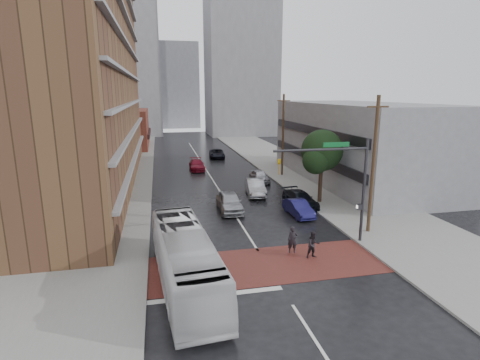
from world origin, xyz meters
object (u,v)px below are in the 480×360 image
car_travel_a (229,202)px  car_travel_b (255,187)px  suv_travel (217,154)px  car_parked_mid (300,199)px  car_parked_near (298,208)px  car_parked_far (260,176)px  pedestrian_b (313,245)px  pedestrian_a (293,240)px  car_travel_c (197,165)px  transit_bus (185,260)px

car_travel_a → car_travel_b: 5.82m
suv_travel → car_parked_mid: size_ratio=1.04×
car_parked_near → car_parked_far: size_ratio=0.99×
pedestrian_b → car_parked_mid: pedestrian_b is taller
pedestrian_a → car_parked_far: (3.09, 19.57, -0.19)m
car_travel_a → pedestrian_a: bearing=-74.9°
car_travel_a → car_parked_mid: bearing=0.9°
car_parked_mid → suv_travel: bearing=90.3°
pedestrian_b → car_travel_b: size_ratio=0.36×
car_travel_c → transit_bus: bearing=-95.7°
car_travel_c → car_parked_mid: 20.00m
pedestrian_a → car_travel_c: (-3.32, 28.01, -0.19)m
suv_travel → car_parked_far: 17.42m
car_travel_c → pedestrian_b: bearing=-80.3°
pedestrian_b → suv_travel: 37.83m
car_parked_far → pedestrian_b: bearing=-98.7°
pedestrian_a → car_travel_c: 28.21m
pedestrian_a → pedestrian_b: pedestrian_a is taller
car_travel_b → car_travel_c: bearing=114.5°
suv_travel → car_parked_far: size_ratio=1.22×
pedestrian_a → transit_bus: bearing=-142.8°
transit_bus → car_travel_c: (3.74, 30.86, -0.84)m
car_parked_mid → car_travel_a: bearing=172.9°
transit_bus → car_parked_mid: transit_bus is taller
suv_travel → car_parked_near: bearing=-80.5°
car_travel_a → car_travel_c: size_ratio=1.04×
car_parked_near → car_travel_b: bearing=101.6°
car_travel_b → car_parked_mid: bearing=-50.4°
car_travel_b → car_parked_far: bearing=77.2°
car_travel_c → car_parked_far: car_parked_far is taller
transit_bus → car_parked_far: bearing=60.7°
transit_bus → suv_travel: bearing=74.0°
car_travel_a → car_parked_mid: car_travel_a is taller
transit_bus → suv_travel: transit_bus is taller
car_travel_a → car_parked_mid: (6.55, -0.03, -0.15)m
transit_bus → pedestrian_a: bearing=17.1°
transit_bus → car_parked_mid: (11.26, 12.32, -0.84)m
pedestrian_a → suv_travel: pedestrian_a is taller
car_parked_mid → car_parked_far: car_parked_far is taller
car_parked_near → transit_bus: bearing=-139.3°
pedestrian_a → car_travel_b: size_ratio=0.37×
pedestrian_b → car_travel_c: 29.33m
transit_bus → car_travel_b: size_ratio=2.28×
car_travel_b → car_parked_far: (1.92, 5.45, -0.10)m
transit_bus → pedestrian_b: size_ratio=6.29×
suv_travel → car_parked_far: bearing=-77.3°
pedestrian_a → car_parked_far: bearing=96.2°
transit_bus → car_travel_c: bearing=78.2°
car_travel_a → suv_travel: car_travel_a is taller
car_travel_a → car_travel_b: bearing=53.7°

